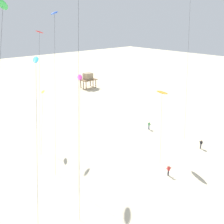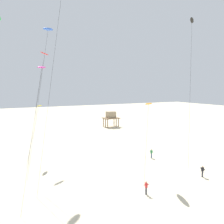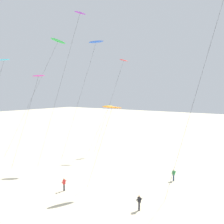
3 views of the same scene
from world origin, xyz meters
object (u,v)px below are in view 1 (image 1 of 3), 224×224
stilt_house (88,78)px  kite_flyer_furthest (201,144)px  kite_red (39,35)px  kite_yellow (43,93)px  kite_black (190,1)px  kite_cyan (36,67)px  kite_flyer_middle (149,125)px  kite_green (3,7)px  kite_magenta (80,80)px  kite_orange (162,93)px  kite_flyer_nearest (169,170)px  kite_blue (54,15)px

stilt_house → kite_flyer_furthest: bearing=-101.0°
kite_red → kite_yellow: (-1.77, -2.79, -9.13)m
kite_black → stilt_house: size_ratio=5.10×
kite_cyan → kite_flyer_middle: size_ratio=10.96×
kite_green → kite_cyan: (-1.69, -10.75, -4.93)m
kite_black → kite_cyan: kite_black is taller
kite_yellow → kite_red: bearing=57.6°
kite_red → kite_cyan: kite_red is taller
kite_magenta → kite_flyer_furthest: size_ratio=9.30×
kite_orange → kite_flyer_nearest: bearing=-127.7°
kite_flyer_nearest → kite_flyer_furthest: size_ratio=1.00×
kite_magenta → kite_green: bearing=117.0°
kite_black → kite_cyan: bearing=-167.9°
kite_blue → kite_green: bearing=-161.8°
kite_magenta → kite_blue: bearing=72.0°
kite_blue → stilt_house: kite_blue is taller
kite_orange → kite_magenta: 15.64m
kite_green → kite_flyer_middle: size_ratio=13.98×
kite_red → stilt_house: kite_red is taller
kite_magenta → kite_flyer_furthest: (21.73, -4.26, -14.13)m
kite_red → kite_flyer_nearest: size_ratio=11.76×
kite_black → kite_orange: (-12.75, -4.68, -13.67)m
kite_flyer_furthest → kite_cyan: bearing=176.5°
kite_black → kite_flyer_nearest: (-16.66, -9.74, -23.39)m
kite_orange → stilt_house: bearing=69.3°
kite_cyan → kite_flyer_middle: (26.80, 9.41, -16.59)m
kite_cyan → kite_flyer_middle: kite_cyan is taller
kite_orange → kite_cyan: size_ratio=0.60×
kite_magenta → kite_flyer_middle: size_ratio=9.30×
kite_orange → stilt_house: (15.61, 41.29, -7.12)m
kite_blue → kite_flyer_nearest: (7.62, -15.78, -20.88)m
kite_flyer_nearest → kite_flyer_middle: 15.45m
kite_red → kite_cyan: bearing=-116.3°
kite_green → stilt_house: kite_green is taller
kite_flyer_nearest → kite_flyer_middle: same height
stilt_house → kite_orange: bearing=-110.7°
kite_black → kite_yellow: 31.02m
kite_flyer_middle → kite_green: bearing=176.9°
stilt_house → kite_green: bearing=-136.4°
kite_flyer_nearest → stilt_house: 50.36m
kite_orange → kite_blue: bearing=137.1°
kite_orange → kite_red: size_ratio=0.56×
kite_blue → kite_cyan: size_ratio=1.23×
kite_yellow → stilt_house: size_ratio=2.01×
kite_blue → kite_flyer_nearest: 27.26m
kite_black → kite_flyer_furthest: 25.75m
kite_orange → kite_flyer_middle: 13.28m
kite_blue → kite_flyer_furthest: 31.52m
kite_cyan → kite_flyer_nearest: size_ratio=10.96×
kite_magenta → kite_flyer_furthest: kite_magenta is taller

